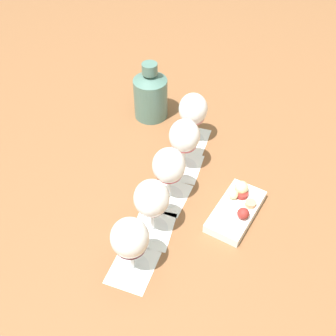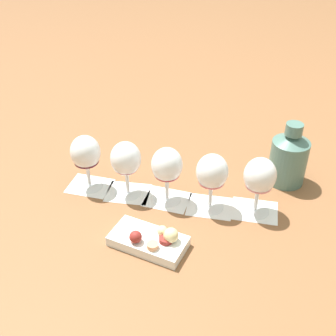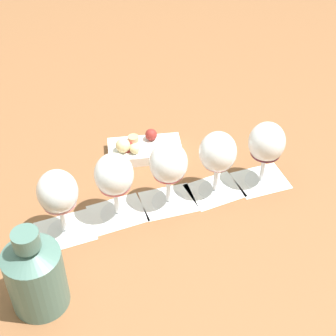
% 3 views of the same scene
% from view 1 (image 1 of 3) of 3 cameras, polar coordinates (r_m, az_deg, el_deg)
% --- Properties ---
extents(ground_plane, '(8.00, 8.00, 0.00)m').
position_cam_1_polar(ground_plane, '(1.10, 0.10, -3.89)').
color(ground_plane, brown).
extents(tasting_card_0, '(0.14, 0.12, 0.00)m').
position_cam_1_polar(tasting_card_0, '(1.26, 3.21, 3.88)').
color(tasting_card_0, white).
rests_on(tasting_card_0, ground_plane).
extents(tasting_card_1, '(0.14, 0.12, 0.00)m').
position_cam_1_polar(tasting_card_1, '(1.18, 2.09, 0.19)').
color(tasting_card_1, white).
rests_on(tasting_card_1, ground_plane).
extents(tasting_card_2, '(0.14, 0.13, 0.00)m').
position_cam_1_polar(tasting_card_2, '(1.10, 0.16, -3.98)').
color(tasting_card_2, white).
rests_on(tasting_card_2, ground_plane).
extents(tasting_card_3, '(0.14, 0.12, 0.00)m').
position_cam_1_polar(tasting_card_3, '(1.04, -2.07, -8.22)').
color(tasting_card_3, white).
rests_on(tasting_card_3, ground_plane).
extents(tasting_card_4, '(0.14, 0.13, 0.00)m').
position_cam_1_polar(tasting_card_4, '(0.98, -4.77, -13.26)').
color(tasting_card_4, white).
rests_on(tasting_card_4, ground_plane).
extents(wine_glass_0, '(0.08, 0.08, 0.16)m').
position_cam_1_polar(wine_glass_0, '(1.20, 3.41, 7.67)').
color(wine_glass_0, white).
rests_on(wine_glass_0, tasting_card_0).
extents(wine_glass_1, '(0.08, 0.08, 0.16)m').
position_cam_1_polar(wine_glass_1, '(1.11, 2.23, 4.05)').
color(wine_glass_1, white).
rests_on(wine_glass_1, tasting_card_1).
extents(wine_glass_2, '(0.08, 0.08, 0.16)m').
position_cam_1_polar(wine_glass_2, '(1.02, 0.17, -0.13)').
color(wine_glass_2, white).
rests_on(wine_glass_2, tasting_card_2).
extents(wine_glass_3, '(0.08, 0.08, 0.16)m').
position_cam_1_polar(wine_glass_3, '(0.95, -2.23, -4.46)').
color(wine_glass_3, white).
rests_on(wine_glass_3, tasting_card_3).
extents(wine_glass_4, '(0.08, 0.08, 0.16)m').
position_cam_1_polar(wine_glass_4, '(0.89, -5.18, -9.71)').
color(wine_glass_4, white).
rests_on(wine_glass_4, tasting_card_4).
extents(ceramic_vase, '(0.10, 0.10, 0.19)m').
position_cam_1_polar(ceramic_vase, '(1.31, -2.38, 9.98)').
color(ceramic_vase, '#4C7066').
rests_on(ceramic_vase, ground_plane).
extents(snack_dish, '(0.20, 0.17, 0.06)m').
position_cam_1_polar(snack_dish, '(1.07, 9.31, -5.42)').
color(snack_dish, white).
rests_on(snack_dish, ground_plane).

